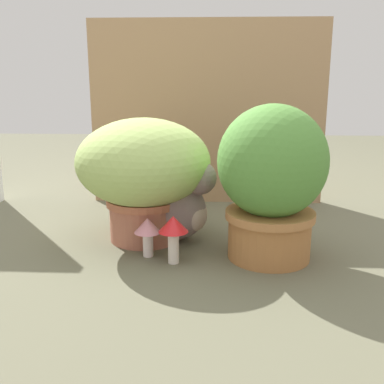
{
  "coord_description": "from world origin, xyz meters",
  "views": [
    {
      "loc": [
        0.12,
        -1.41,
        0.54
      ],
      "look_at": [
        0.05,
        0.0,
        0.18
      ],
      "focal_mm": 42.27,
      "sensor_mm": 36.0,
      "label": 1
    }
  ],
  "objects_px": {
    "leafy_planter": "(272,178)",
    "mushroom_ornament_pink": "(148,229)",
    "grass_planter": "(144,170)",
    "cat": "(174,205)",
    "mushroom_ornament_red": "(174,229)"
  },
  "relations": [
    {
      "from": "leafy_planter",
      "to": "mushroom_ornament_red",
      "type": "xyz_separation_m",
      "value": [
        -0.29,
        -0.06,
        -0.14
      ]
    },
    {
      "from": "grass_planter",
      "to": "cat",
      "type": "xyz_separation_m",
      "value": [
        0.1,
        -0.0,
        -0.12
      ]
    },
    {
      "from": "leafy_planter",
      "to": "mushroom_ornament_red",
      "type": "bearing_deg",
      "value": -168.59
    },
    {
      "from": "grass_planter",
      "to": "leafy_planter",
      "type": "xyz_separation_m",
      "value": [
        0.4,
        -0.15,
        0.01
      ]
    },
    {
      "from": "leafy_planter",
      "to": "cat",
      "type": "xyz_separation_m",
      "value": [
        -0.3,
        0.14,
        -0.13
      ]
    },
    {
      "from": "cat",
      "to": "mushroom_ornament_pink",
      "type": "distance_m",
      "value": 0.17
    },
    {
      "from": "cat",
      "to": "mushroom_ornament_pink",
      "type": "xyz_separation_m",
      "value": [
        -0.07,
        -0.15,
        -0.03
      ]
    },
    {
      "from": "leafy_planter",
      "to": "mushroom_ornament_red",
      "type": "distance_m",
      "value": 0.33
    },
    {
      "from": "leafy_planter",
      "to": "mushroom_ornament_pink",
      "type": "distance_m",
      "value": 0.41
    },
    {
      "from": "leafy_planter",
      "to": "mushroom_ornament_pink",
      "type": "xyz_separation_m",
      "value": [
        -0.37,
        -0.01,
        -0.16
      ]
    },
    {
      "from": "grass_planter",
      "to": "mushroom_ornament_pink",
      "type": "xyz_separation_m",
      "value": [
        0.03,
        -0.16,
        -0.15
      ]
    },
    {
      "from": "mushroom_ornament_red",
      "to": "cat",
      "type": "bearing_deg",
      "value": 94.17
    },
    {
      "from": "cat",
      "to": "grass_planter",
      "type": "bearing_deg",
      "value": 177.55
    },
    {
      "from": "mushroom_ornament_pink",
      "to": "grass_planter",
      "type": "bearing_deg",
      "value": 101.68
    },
    {
      "from": "cat",
      "to": "mushroom_ornament_red",
      "type": "xyz_separation_m",
      "value": [
        0.01,
        -0.2,
        -0.02
      ]
    }
  ]
}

